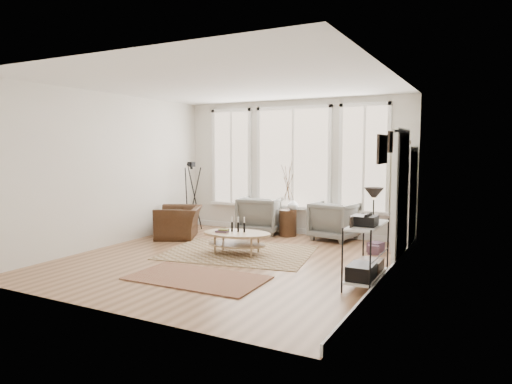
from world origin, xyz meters
The scene contains 17 objects.
room centered at (0.02, 0.03, 1.43)m, with size 5.50×5.54×2.90m.
bay_window centered at (0.00, 2.71, 1.61)m, with size 4.14×0.12×2.24m.
door centered at (2.57, 1.15, 1.12)m, with size 0.09×1.06×2.22m.
bookcase centered at (2.44, 2.23, 0.96)m, with size 0.31×0.85×2.06m.
low_shelf centered at (2.38, -0.30, 0.51)m, with size 0.38×1.08×1.30m.
wall_art centered at (2.58, -0.27, 1.88)m, with size 0.04×0.88×0.44m.
rug_main centered at (-0.11, 0.53, 0.01)m, with size 2.56×1.92×0.01m, color brown.
rug_runner centered at (0.17, -1.17, 0.01)m, with size 1.95×1.08×0.01m, color maroon.
coffee_table centered at (-0.10, 0.42, 0.30)m, with size 1.32×0.96×0.56m.
armchair_left centered at (-0.63, 2.40, 0.41)m, with size 0.87×0.89×0.81m, color slate.
armchair_right centered at (1.05, 2.45, 0.39)m, with size 0.84×0.86×0.78m, color slate.
side_table centered at (0.03, 2.38, 0.75)m, with size 0.37×0.37×1.57m.
vase centered at (0.12, 2.45, 0.68)m, with size 0.23×0.23×0.24m, color silver.
accent_chair centered at (-1.92, 1.17, 0.32)m, with size 0.87×1.00×0.65m, color #382112.
tripod_camera centered at (-2.25, 2.10, 0.72)m, with size 0.55×0.55×1.55m.
book_stack_near centered at (2.05, 1.72, 0.09)m, with size 0.22×0.28×0.18m, color maroon.
book_stack_far centered at (2.05, 1.57, 0.08)m, with size 0.19×0.25×0.16m, color maroon.
Camera 1 is at (3.88, -6.44, 1.86)m, focal length 32.00 mm.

